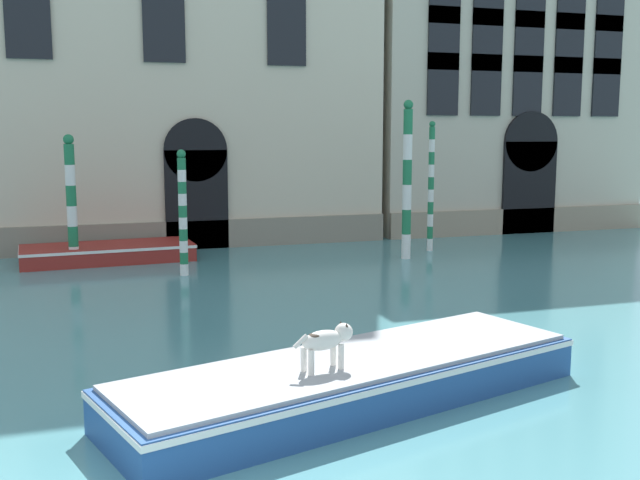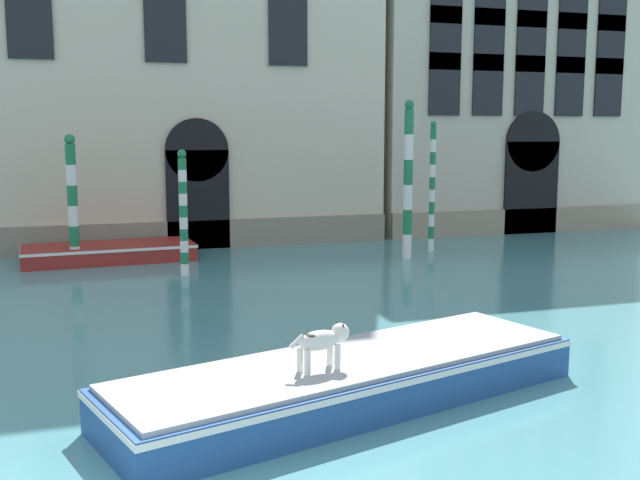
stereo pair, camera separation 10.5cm
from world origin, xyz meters
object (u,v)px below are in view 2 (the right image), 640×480
Objects in this scene: mooring_pole_0 at (408,180)px; mooring_pole_3 at (183,212)px; mooring_pole_4 at (432,186)px; dog_on_deck at (323,340)px; boat_foreground at (351,378)px; boat_moored_near_palazzo at (109,252)px; mooring_pole_1 at (73,200)px.

mooring_pole_3 is (-6.58, -0.61, -0.68)m from mooring_pole_0.
mooring_pole_4 is at bearing 12.11° from mooring_pole_3.
mooring_pole_0 reaches higher than mooring_pole_3.
boat_foreground is at bearing 20.25° from dog_on_deck.
dog_on_deck reaches higher than boat_moored_near_palazzo.
mooring_pole_3 is at bearing -167.89° from mooring_pole_4.
boat_foreground is 10.11m from mooring_pole_3.
mooring_pole_0 is at bearing -18.24° from boat_moored_near_palazzo.
boat_foreground is 12.85m from mooring_pole_1.
mooring_pole_4 reaches higher than boat_moored_near_palazzo.
mooring_pole_3 is at bearing -39.13° from mooring_pole_1.
mooring_pole_3 is 0.81× the size of mooring_pole_4.
mooring_pole_3 is 8.08m from mooring_pole_4.
dog_on_deck is 14.17m from mooring_pole_4.
mooring_pole_3 is at bearing -174.71° from mooring_pole_0.
mooring_pole_0 is 1.41× the size of mooring_pole_3.
mooring_pole_0 is 9.48m from mooring_pole_1.
boat_moored_near_palazzo is 1.06× the size of mooring_pole_0.
mooring_pole_4 is (9.70, -1.12, 1.77)m from boat_moored_near_palazzo.
mooring_pole_1 is 10.65m from mooring_pole_4.
dog_on_deck is 0.22× the size of mooring_pole_4.
boat_foreground is 2.21× the size of mooring_pole_3.
mooring_pole_3 reaches higher than dog_on_deck.
dog_on_deck is at bearing -160.84° from boat_foreground.
mooring_pole_0 is (5.57, 10.58, 1.99)m from boat_foreground.
mooring_pole_0 reaches higher than mooring_pole_4.
dog_on_deck reaches higher than boat_foreground.
mooring_pole_0 is 1.27× the size of mooring_pole_1.
boat_moored_near_palazzo is 1.22× the size of mooring_pole_4.
mooring_pole_1 is at bearing 90.58° from boat_foreground.
boat_foreground is 13.65m from mooring_pole_4.
boat_foreground is 1.79× the size of mooring_pole_4.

